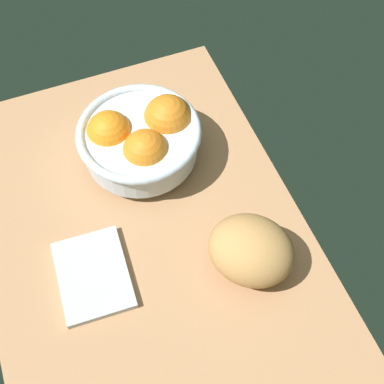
% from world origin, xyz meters
% --- Properties ---
extents(ground_plane, '(0.78, 0.54, 0.03)m').
position_xyz_m(ground_plane, '(0.00, 0.00, -0.01)').
color(ground_plane, tan).
extents(fruit_bowl, '(0.22, 0.22, 0.11)m').
position_xyz_m(fruit_bowl, '(-0.15, 0.05, 0.06)').
color(fruit_bowl, silver).
rests_on(fruit_bowl, ground).
extents(bread_loaf, '(0.18, 0.18, 0.10)m').
position_xyz_m(bread_loaf, '(0.11, 0.14, 0.05)').
color(bread_loaf, tan).
rests_on(bread_loaf, ground).
extents(napkin_folded, '(0.15, 0.12, 0.01)m').
position_xyz_m(napkin_folded, '(0.04, -0.10, 0.01)').
color(napkin_folded, silver).
rests_on(napkin_folded, ground).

